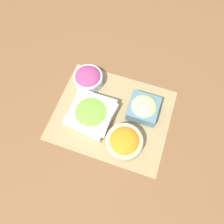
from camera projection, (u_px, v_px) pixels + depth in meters
name	position (u px, v px, depth m)	size (l,w,h in m)	color
ground_plane	(112.00, 115.00, 1.01)	(3.00, 3.00, 0.00)	brown
placemat	(112.00, 115.00, 1.01)	(0.53, 0.43, 0.00)	#937F56
lettuce_bowl	(91.00, 114.00, 0.97)	(0.21, 0.21, 0.06)	white
carrot_bowl	(124.00, 142.00, 0.92)	(0.16, 0.16, 0.08)	#C6B28E
cucumber_bowl	(144.00, 108.00, 0.98)	(0.14, 0.14, 0.08)	slate
onion_bowl	(88.00, 78.00, 1.05)	(0.14, 0.14, 0.07)	silver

